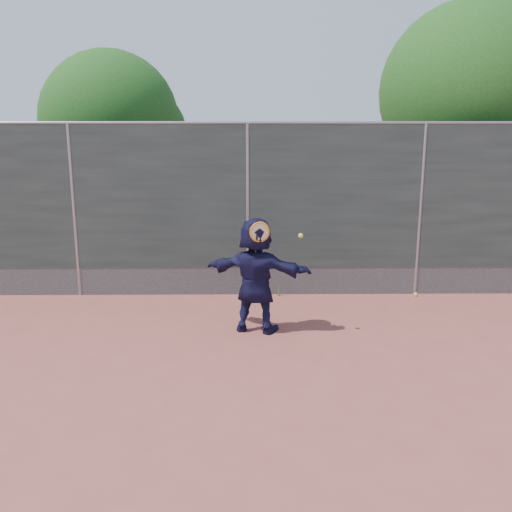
{
  "coord_description": "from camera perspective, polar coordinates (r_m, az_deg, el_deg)",
  "views": [
    {
      "loc": [
        0.04,
        -6.27,
        3.08
      ],
      "look_at": [
        0.12,
        1.72,
        1.14
      ],
      "focal_mm": 40.0,
      "sensor_mm": 36.0,
      "label": 1
    }
  ],
  "objects": [
    {
      "name": "fence",
      "position": [
        9.89,
        -0.84,
        4.94
      ],
      "size": [
        20.0,
        0.06,
        3.03
      ],
      "color": "#38423D",
      "rests_on": "ground"
    },
    {
      "name": "tree_right",
      "position": [
        12.9,
        21.19,
        14.59
      ],
      "size": [
        3.78,
        3.6,
        5.39
      ],
      "color": "#382314",
      "rests_on": "ground"
    },
    {
      "name": "ball_ground",
      "position": [
        10.52,
        15.68,
        -3.71
      ],
      "size": [
        0.07,
        0.07,
        0.07
      ],
      "primitive_type": "sphere",
      "color": "yellow",
      "rests_on": "ground"
    },
    {
      "name": "weed_clump",
      "position": [
        10.1,
        0.86,
        -3.3
      ],
      "size": [
        0.68,
        0.07,
        0.3
      ],
      "color": "#387226",
      "rests_on": "ground"
    },
    {
      "name": "tree_left",
      "position": [
        13.15,
        -13.65,
        12.67
      ],
      "size": [
        3.15,
        3.0,
        4.53
      ],
      "color": "#382314",
      "rests_on": "ground"
    },
    {
      "name": "ground",
      "position": [
        6.99,
        -0.89,
        -12.48
      ],
      "size": [
        80.0,
        80.0,
        0.0
      ],
      "primitive_type": "plane",
      "color": "#9E4C42",
      "rests_on": "ground"
    },
    {
      "name": "swing_action",
      "position": [
        7.95,
        0.77,
        2.26
      ],
      "size": [
        0.75,
        0.14,
        0.51
      ],
      "color": "orange",
      "rests_on": "ground"
    },
    {
      "name": "player",
      "position": [
        8.29,
        0.0,
        -1.91
      ],
      "size": [
        1.66,
        0.92,
        1.71
      ],
      "primitive_type": "imported",
      "rotation": [
        0.0,
        0.0,
        2.86
      ],
      "color": "#161439",
      "rests_on": "ground"
    }
  ]
}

